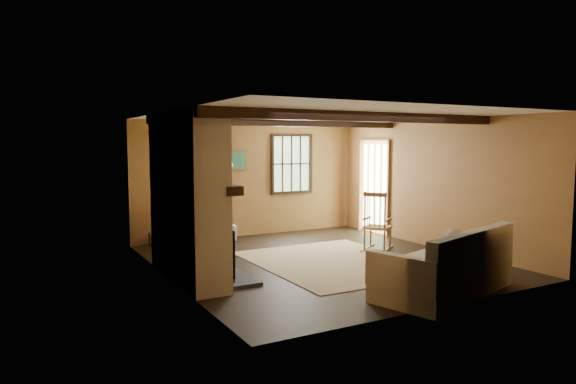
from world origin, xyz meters
TOP-DOWN VIEW (x-y plane):
  - ground at (0.00, 0.00)m, footprint 5.50×5.50m
  - room_envelope at (0.22, 0.26)m, footprint 5.02×5.52m
  - fireplace at (-2.23, -0.00)m, footprint 1.02×2.30m
  - rug at (0.20, -0.20)m, footprint 2.50×3.00m
  - rocking_chair at (1.38, 0.22)m, footprint 0.88×0.78m
  - sofa at (0.48, -2.38)m, footprint 2.33×1.53m
  - firewood_pile at (-1.82, 2.53)m, footprint 0.75×0.14m
  - laundry_basket at (-0.73, 2.51)m, footprint 0.53×0.42m
  - basket_pillow at (-0.73, 2.51)m, footprint 0.43×0.37m
  - armchair at (-1.63, 2.07)m, footprint 1.18×1.16m

SIDE VIEW (x-z plane):
  - ground at x=0.00m, z-range 0.00..0.00m
  - rug at x=0.20m, z-range 0.00..0.01m
  - firewood_pile at x=-1.82m, z-range 0.00..0.27m
  - laundry_basket at x=-0.73m, z-range 0.00..0.30m
  - sofa at x=0.48m, z-range -0.12..0.74m
  - basket_pillow at x=-0.73m, z-range 0.30..0.49m
  - armchair at x=-1.63m, z-range 0.00..0.80m
  - rocking_chair at x=1.38m, z-range -0.09..1.00m
  - fireplace at x=-2.23m, z-range -0.10..2.30m
  - room_envelope at x=0.22m, z-range 0.41..2.85m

